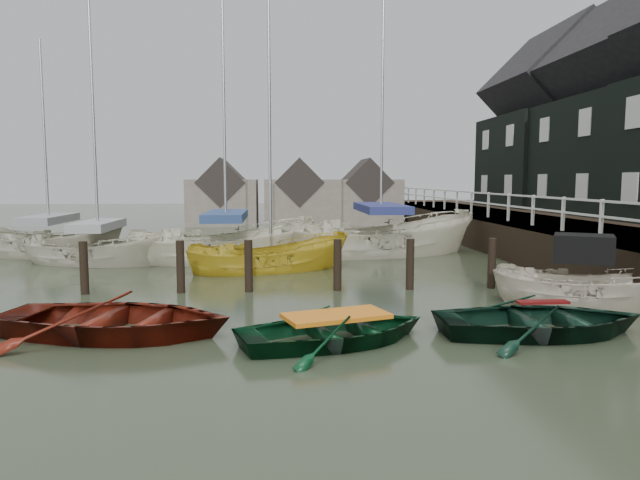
{
  "coord_description": "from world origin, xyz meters",
  "views": [
    {
      "loc": [
        -0.41,
        -12.22,
        3.02
      ],
      "look_at": [
        0.71,
        2.87,
        1.4
      ],
      "focal_mm": 32.0,
      "sensor_mm": 36.0,
      "label": 1
    }
  ],
  "objects": [
    {
      "name": "ground",
      "position": [
        0.0,
        0.0,
        0.0
      ],
      "size": [
        120.0,
        120.0,
        0.0
      ],
      "primitive_type": "plane",
      "color": "#2B3421",
      "rests_on": "ground"
    },
    {
      "name": "pier",
      "position": [
        9.48,
        10.0,
        0.71
      ],
      "size": [
        3.04,
        32.0,
        2.7
      ],
      "color": "black",
      "rests_on": "ground"
    },
    {
      "name": "mooring_pilings",
      "position": [
        -1.11,
        3.0,
        0.5
      ],
      "size": [
        13.72,
        0.22,
        1.8
      ],
      "color": "black",
      "rests_on": "ground"
    },
    {
      "name": "far_sheds",
      "position": [
        0.83,
        26.0,
        1.86
      ],
      "size": [
        14.0,
        4.08,
        4.39
      ],
      "color": "#665B51",
      "rests_on": "ground"
    },
    {
      "name": "rowboat_red",
      "position": [
        -3.55,
        -1.18,
        0.0
      ],
      "size": [
        5.07,
        4.05,
        0.94
      ],
      "primitive_type": "imported",
      "rotation": [
        0.0,
        0.0,
        1.38
      ],
      "color": "#57170C",
      "rests_on": "ground"
    },
    {
      "name": "rowboat_green",
      "position": [
        0.65,
        -1.98,
        0.0
      ],
      "size": [
        4.31,
        3.64,
        0.76
      ],
      "primitive_type": "imported",
      "rotation": [
        0.0,
        0.0,
        1.89
      ],
      "color": "black",
      "rests_on": "ground"
    },
    {
      "name": "rowboat_dkgreen",
      "position": [
        4.71,
        -1.7,
        0.0
      ],
      "size": [
        4.08,
        2.92,
        0.84
      ],
      "primitive_type": "imported",
      "rotation": [
        0.0,
        0.0,
        1.57
      ],
      "color": "black",
      "rests_on": "ground"
    },
    {
      "name": "motorboat",
      "position": [
        6.8,
        0.46,
        0.1
      ],
      "size": [
        4.49,
        3.41,
        2.53
      ],
      "rotation": [
        0.0,
        0.0,
        1.08
      ],
      "color": "beige",
      "rests_on": "ground"
    },
    {
      "name": "sailboat_a",
      "position": [
        -6.83,
        8.61,
        0.07
      ],
      "size": [
        6.28,
        3.7,
        11.79
      ],
      "rotation": [
        0.0,
        0.0,
        1.3
      ],
      "color": "beige",
      "rests_on": "ground"
    },
    {
      "name": "sailboat_b",
      "position": [
        -2.35,
        9.28,
        0.06
      ],
      "size": [
        7.7,
        4.98,
        12.22
      ],
      "rotation": [
        0.0,
        0.0,
        1.91
      ],
      "color": "beige",
      "rests_on": "ground"
    },
    {
      "name": "sailboat_c",
      "position": [
        -0.65,
        6.69,
        0.02
      ],
      "size": [
        5.98,
        3.75,
        10.07
      ],
      "rotation": [
        0.0,
        0.0,
        1.89
      ],
      "color": "gold",
      "rests_on": "ground"
    },
    {
      "name": "sailboat_d",
      "position": [
        3.73,
        10.36,
        0.06
      ],
      "size": [
        8.71,
        4.79,
        12.53
      ],
      "rotation": [
        0.0,
        0.0,
        1.79
      ],
      "color": "beige",
      "rests_on": "ground"
    },
    {
      "name": "sailboat_e",
      "position": [
        -9.4,
        10.85,
        0.06
      ],
      "size": [
        6.69,
        3.82,
        9.54
      ],
      "rotation": [
        0.0,
        0.0,
        1.33
      ],
      "color": "beige",
      "rests_on": "ground"
    }
  ]
}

